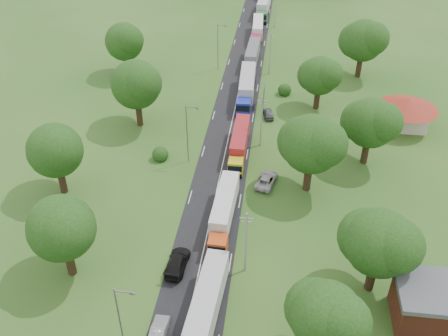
# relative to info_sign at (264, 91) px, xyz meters

# --- Properties ---
(ground) EXTENTS (260.00, 260.00, 0.00)m
(ground) POSITION_rel_info_sign_xyz_m (-5.20, -35.00, -3.00)
(ground) COLOR #27501A
(ground) RESTS_ON ground
(road) EXTENTS (8.00, 200.00, 0.04)m
(road) POSITION_rel_info_sign_xyz_m (-5.20, -15.00, -3.00)
(road) COLOR black
(road) RESTS_ON ground
(info_sign) EXTENTS (0.12, 3.10, 4.10)m
(info_sign) POSITION_rel_info_sign_xyz_m (0.00, 0.00, 0.00)
(info_sign) COLOR slate
(info_sign) RESTS_ON ground
(pole_1) EXTENTS (1.60, 0.24, 9.00)m
(pole_1) POSITION_rel_info_sign_xyz_m (0.30, -42.00, 1.68)
(pole_1) COLOR gray
(pole_1) RESTS_ON ground
(pole_2) EXTENTS (1.60, 0.24, 9.00)m
(pole_2) POSITION_rel_info_sign_xyz_m (0.30, -14.00, 1.68)
(pole_2) COLOR gray
(pole_2) RESTS_ON ground
(pole_3) EXTENTS (1.60, 0.24, 9.00)m
(pole_3) POSITION_rel_info_sign_xyz_m (0.30, 14.00, 1.68)
(pole_3) COLOR gray
(pole_3) RESTS_ON ground
(pole_4) EXTENTS (1.60, 0.24, 9.00)m
(pole_4) POSITION_rel_info_sign_xyz_m (0.30, 42.00, 1.68)
(pole_4) COLOR gray
(pole_4) RESTS_ON ground
(lamp_0) EXTENTS (2.03, 0.22, 10.00)m
(lamp_0) POSITION_rel_info_sign_xyz_m (-10.55, -55.00, 2.55)
(lamp_0) COLOR slate
(lamp_0) RESTS_ON ground
(lamp_1) EXTENTS (2.03, 0.22, 10.00)m
(lamp_1) POSITION_rel_info_sign_xyz_m (-10.55, -20.00, 2.55)
(lamp_1) COLOR slate
(lamp_1) RESTS_ON ground
(lamp_2) EXTENTS (2.03, 0.22, 10.00)m
(lamp_2) POSITION_rel_info_sign_xyz_m (-10.55, 15.00, 2.55)
(lamp_2) COLOR slate
(lamp_2) RESTS_ON ground
(tree_2) EXTENTS (8.00, 8.00, 10.10)m
(tree_2) POSITION_rel_info_sign_xyz_m (8.79, -52.86, 3.59)
(tree_2) COLOR #382616
(tree_2) RESTS_ON ground
(tree_3) EXTENTS (8.80, 8.80, 11.07)m
(tree_3) POSITION_rel_info_sign_xyz_m (14.79, -42.84, 4.22)
(tree_3) COLOR #382616
(tree_3) RESTS_ON ground
(tree_4) EXTENTS (9.60, 9.60, 12.05)m
(tree_4) POSITION_rel_info_sign_xyz_m (7.79, -24.83, 4.85)
(tree_4) COLOR #382616
(tree_4) RESTS_ON ground
(tree_5) EXTENTS (8.80, 8.80, 11.07)m
(tree_5) POSITION_rel_info_sign_xyz_m (16.79, -16.84, 4.22)
(tree_5) COLOR #382616
(tree_5) RESTS_ON ground
(tree_6) EXTENTS (8.00, 8.00, 10.10)m
(tree_6) POSITION_rel_info_sign_xyz_m (9.79, 0.14, 3.59)
(tree_6) COLOR #382616
(tree_6) RESTS_ON ground
(tree_7) EXTENTS (9.60, 9.60, 12.05)m
(tree_7) POSITION_rel_info_sign_xyz_m (18.79, 15.17, 4.85)
(tree_7) COLOR #382616
(tree_7) RESTS_ON ground
(tree_10) EXTENTS (8.80, 8.80, 11.07)m
(tree_10) POSITION_rel_info_sign_xyz_m (-20.21, -44.84, 4.22)
(tree_10) COLOR #382616
(tree_10) RESTS_ON ground
(tree_11) EXTENTS (8.80, 8.80, 11.07)m
(tree_11) POSITION_rel_info_sign_xyz_m (-27.21, -29.84, 4.22)
(tree_11) COLOR #382616
(tree_11) RESTS_ON ground
(tree_12) EXTENTS (9.60, 9.60, 12.05)m
(tree_12) POSITION_rel_info_sign_xyz_m (-21.21, -9.83, 4.85)
(tree_12) COLOR #382616
(tree_12) RESTS_ON ground
(tree_13) EXTENTS (8.80, 8.80, 11.07)m
(tree_13) POSITION_rel_info_sign_xyz_m (-29.21, 10.16, 4.22)
(tree_13) COLOR #382616
(tree_13) RESTS_ON ground
(house_brick) EXTENTS (8.60, 6.60, 5.20)m
(house_brick) POSITION_rel_info_sign_xyz_m (20.80, -47.00, -0.35)
(house_brick) COLOR maroon
(house_brick) RESTS_ON ground
(house_cream) EXTENTS (10.08, 10.08, 5.80)m
(house_cream) POSITION_rel_info_sign_xyz_m (24.80, -5.00, 0.64)
(house_cream) COLOR beige
(house_cream) RESTS_ON ground
(truck_0) EXTENTS (3.31, 14.89, 4.11)m
(truck_0) POSITION_rel_info_sign_xyz_m (-3.15, -50.13, -0.82)
(truck_0) COLOR silver
(truck_0) RESTS_ON ground
(truck_1) EXTENTS (2.80, 13.94, 3.86)m
(truck_1) POSITION_rel_info_sign_xyz_m (-3.30, -33.80, -0.96)
(truck_1) COLOR #C64316
(truck_1) RESTS_ON ground
(truck_2) EXTENTS (2.33, 13.47, 3.74)m
(truck_2) POSITION_rel_info_sign_xyz_m (-2.91, -16.84, -1.02)
(truck_2) COLOR gold
(truck_2) RESTS_ON ground
(truck_3) EXTENTS (3.19, 15.75, 4.36)m
(truck_3) POSITION_rel_info_sign_xyz_m (-3.46, 2.44, -0.69)
(truck_3) COLOR #1C2AA8
(truck_3) RESTS_ON ground
(truck_4) EXTENTS (2.68, 14.07, 3.90)m
(truck_4) POSITION_rel_info_sign_xyz_m (-3.60, 17.98, -0.94)
(truck_4) COLOR silver
(truck_4) RESTS_ON ground
(truck_5) EXTENTS (2.95, 13.98, 3.86)m
(truck_5) POSITION_rel_info_sign_xyz_m (-3.59, 34.50, -0.95)
(truck_5) COLOR #B81C3B
(truck_5) RESTS_ON ground
(truck_6) EXTENTS (3.30, 15.80, 4.37)m
(truck_6) POSITION_rel_info_sign_xyz_m (-3.13, 51.57, -0.68)
(truck_6) COLOR #276935
(truck_6) RESTS_ON ground
(car_lane_mid) EXTENTS (1.56, 4.47, 1.47)m
(car_lane_mid) POSITION_rel_info_sign_xyz_m (-7.87, -52.47, -2.27)
(car_lane_mid) COLOR #929599
(car_lane_mid) RESTS_ON ground
(car_lane_rear) EXTENTS (2.64, 5.76, 1.63)m
(car_lane_rear) POSITION_rel_info_sign_xyz_m (-7.88, -42.57, -2.19)
(car_lane_rear) COLOR black
(car_lane_rear) RESTS_ON ground
(car_verge_near) EXTENTS (3.59, 5.78, 1.49)m
(car_verge_near) POSITION_rel_info_sign_xyz_m (1.87, -24.49, -2.26)
(car_verge_near) COLOR #B1B1B1
(car_verge_near) RESTS_ON ground
(car_verge_far) EXTENTS (2.47, 4.38, 1.41)m
(car_verge_far) POSITION_rel_info_sign_xyz_m (1.11, -4.29, -2.30)
(car_verge_far) COLOR #4C4F52
(car_verge_far) RESTS_ON ground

